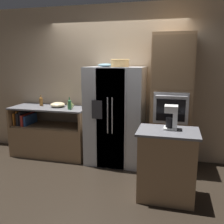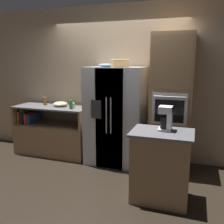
# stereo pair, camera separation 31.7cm
# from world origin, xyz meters

# --- Properties ---
(ground_plane) EXTENTS (20.00, 20.00, 0.00)m
(ground_plane) POSITION_xyz_m (0.00, 0.00, 0.00)
(ground_plane) COLOR black
(wall_back) EXTENTS (12.00, 0.06, 2.80)m
(wall_back) POSITION_xyz_m (0.00, 0.41, 1.40)
(wall_back) COLOR tan
(wall_back) RESTS_ON ground_plane
(counter_left) EXTENTS (1.46, 0.66, 0.95)m
(counter_left) POSITION_xyz_m (-1.23, 0.05, 0.35)
(counter_left) COLOR #93704C
(counter_left) RESTS_ON ground_plane
(refrigerator) EXTENTS (0.99, 0.75, 1.70)m
(refrigerator) POSITION_xyz_m (0.08, 0.02, 0.85)
(refrigerator) COLOR silver
(refrigerator) RESTS_ON ground_plane
(wall_oven) EXTENTS (0.65, 0.70, 2.23)m
(wall_oven) POSITION_xyz_m (1.03, 0.06, 1.12)
(wall_oven) COLOR #93704C
(wall_oven) RESTS_ON ground_plane
(island_counter) EXTENTS (0.78, 0.58, 0.93)m
(island_counter) POSITION_xyz_m (1.02, -0.99, 0.47)
(island_counter) COLOR #93704C
(island_counter) RESTS_ON ground_plane
(wicker_basket) EXTENTS (0.31, 0.31, 0.13)m
(wicker_basket) POSITION_xyz_m (0.16, -0.02, 1.77)
(wicker_basket) COLOR tan
(wicker_basket) RESTS_ON refrigerator
(fruit_bowl) EXTENTS (0.26, 0.26, 0.06)m
(fruit_bowl) POSITION_xyz_m (-0.09, -0.01, 1.73)
(fruit_bowl) COLOR #668C99
(fruit_bowl) RESTS_ON refrigerator
(bottle_tall) EXTENTS (0.06, 0.06, 0.22)m
(bottle_tall) POSITION_xyz_m (-0.74, -0.09, 1.04)
(bottle_tall) COLOR #33723F
(bottle_tall) RESTS_ON counter_left
(bottle_short) EXTENTS (0.07, 0.07, 0.21)m
(bottle_short) POSITION_xyz_m (-1.43, 0.12, 1.04)
(bottle_short) COLOR brown
(bottle_short) RESTS_ON counter_left
(mug) EXTENTS (0.12, 0.09, 0.10)m
(mug) POSITION_xyz_m (-0.79, 0.03, 1.00)
(mug) COLOR #B2D166
(mug) RESTS_ON counter_left
(mixing_bowl) EXTENTS (0.27, 0.27, 0.09)m
(mixing_bowl) POSITION_xyz_m (-1.06, 0.09, 0.99)
(mixing_bowl) COLOR beige
(mixing_bowl) RESTS_ON counter_left
(coffee_maker) EXTENTS (0.17, 0.18, 0.31)m
(coffee_maker) POSITION_xyz_m (1.06, -0.91, 1.10)
(coffee_maker) COLOR white
(coffee_maker) RESTS_ON island_counter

